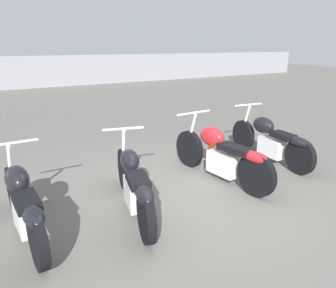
{
  "coord_description": "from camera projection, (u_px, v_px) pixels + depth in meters",
  "views": [
    {
      "loc": [
        -2.59,
        -3.56,
        2.14
      ],
      "look_at": [
        0.0,
        0.61,
        0.65
      ],
      "focal_mm": 35.0,
      "sensor_mm": 36.0,
      "label": 1
    }
  ],
  "objects": [
    {
      "name": "motorcycle_slot_2",
      "position": [
        221.0,
        155.0,
        5.28
      ],
      "size": [
        0.71,
        2.2,
        1.03
      ],
      "rotation": [
        0.0,
        0.0,
        0.06
      ],
      "color": "black",
      "rests_on": "ground_plane"
    },
    {
      "name": "ground_plane",
      "position": [
        190.0,
        196.0,
        4.82
      ],
      "size": [
        60.0,
        60.0,
        0.0
      ],
      "primitive_type": "plane",
      "color": "#5B5954"
    },
    {
      "name": "motorcycle_slot_3",
      "position": [
        271.0,
        140.0,
        6.19
      ],
      "size": [
        0.66,
        2.18,
        0.99
      ],
      "rotation": [
        0.0,
        0.0,
        -0.12
      ],
      "color": "black",
      "rests_on": "ground_plane"
    },
    {
      "name": "motorcycle_slot_1",
      "position": [
        134.0,
        183.0,
        4.27
      ],
      "size": [
        0.81,
        2.1,
        0.98
      ],
      "rotation": [
        0.0,
        0.0,
        -0.27
      ],
      "color": "black",
      "rests_on": "ground_plane"
    },
    {
      "name": "motorcycle_slot_0",
      "position": [
        23.0,
        203.0,
        3.71
      ],
      "size": [
        0.73,
        2.03,
        0.98
      ],
      "rotation": [
        0.0,
        0.0,
        0.02
      ],
      "color": "black",
      "rests_on": "ground_plane"
    },
    {
      "name": "fence_back",
      "position": [
        22.0,
        73.0,
        16.28
      ],
      "size": [
        40.0,
        0.04,
        1.61
      ],
      "color": "gray",
      "rests_on": "ground_plane"
    },
    {
      "name": "traffic_cone_near",
      "position": [
        213.0,
        145.0,
        6.43
      ],
      "size": [
        0.3,
        0.3,
        0.49
      ],
      "color": "orange",
      "rests_on": "ground_plane"
    }
  ]
}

